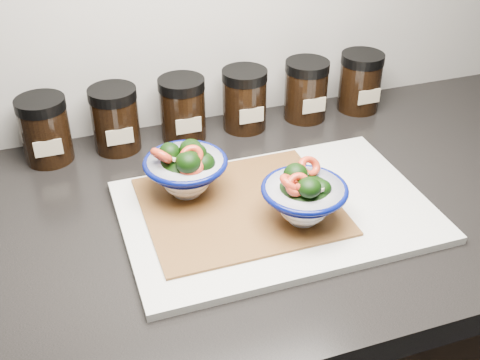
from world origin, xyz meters
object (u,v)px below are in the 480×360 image
object	(u,v)px
bowl_left	(186,170)
spice_jar_a	(45,130)
spice_jar_d	(244,99)
cutting_board	(276,211)
spice_jar_f	(360,82)
spice_jar_e	(306,90)
spice_jar_b	(115,119)
bowl_right	(304,197)
spice_jar_c	(183,109)

from	to	relation	value
bowl_left	spice_jar_a	size ratio (longest dim) A/B	1.12
bowl_left	spice_jar_d	xyz separation A→B (m)	(0.16, 0.20, -0.00)
spice_jar_a	cutting_board	bearing A→B (deg)	-41.85
spice_jar_a	spice_jar_f	bearing A→B (deg)	0.00
spice_jar_d	spice_jar_e	distance (m)	0.12
spice_jar_a	spice_jar_e	xyz separation A→B (m)	(0.47, 0.00, 0.00)
spice_jar_b	spice_jar_e	distance (m)	0.36
cutting_board	spice_jar_d	xyz separation A→B (m)	(0.05, 0.27, 0.05)
bowl_right	spice_jar_f	size ratio (longest dim) A/B	1.08
spice_jar_e	cutting_board	bearing A→B (deg)	-121.68
bowl_right	spice_jar_d	xyz separation A→B (m)	(0.02, 0.31, 0.00)
spice_jar_e	spice_jar_f	world-z (taller)	same
spice_jar_e	spice_jar_f	bearing A→B (deg)	0.00
cutting_board	bowl_left	bearing A→B (deg)	146.33
spice_jar_c	spice_jar_d	world-z (taller)	same
spice_jar_a	spice_jar_d	size ratio (longest dim) A/B	1.00
spice_jar_d	bowl_left	bearing A→B (deg)	-129.28
spice_jar_b	spice_jar_e	bearing A→B (deg)	0.00
spice_jar_a	bowl_left	bearing A→B (deg)	-45.95
bowl_right	spice_jar_c	world-z (taller)	spice_jar_c
spice_jar_a	spice_jar_f	distance (m)	0.59
spice_jar_d	spice_jar_f	bearing A→B (deg)	0.00
bowl_right	spice_jar_a	distance (m)	0.45
spice_jar_a	spice_jar_b	xyz separation A→B (m)	(0.12, 0.00, 0.00)
bowl_right	spice_jar_f	bearing A→B (deg)	50.56
spice_jar_a	spice_jar_d	distance (m)	0.35
spice_jar_b	spice_jar_d	world-z (taller)	same
bowl_left	spice_jar_e	size ratio (longest dim) A/B	1.12
cutting_board	spice_jar_b	distance (m)	0.34
spice_jar_c	cutting_board	bearing A→B (deg)	-75.70
spice_jar_d	spice_jar_e	bearing A→B (deg)	0.00
bowl_left	spice_jar_a	world-z (taller)	bowl_left
spice_jar_b	bowl_left	bearing A→B (deg)	-69.38
spice_jar_c	spice_jar_f	distance (m)	0.35
bowl_left	spice_jar_d	size ratio (longest dim) A/B	1.12
bowl_left	spice_jar_f	distance (m)	0.44
spice_jar_b	spice_jar_d	distance (m)	0.23
spice_jar_a	spice_jar_f	size ratio (longest dim) A/B	1.00
spice_jar_d	spice_jar_e	xyz separation A→B (m)	(0.12, 0.00, 0.00)
bowl_left	spice_jar_d	world-z (taller)	bowl_left
bowl_left	bowl_right	bearing A→B (deg)	-40.53
spice_jar_c	spice_jar_f	size ratio (longest dim) A/B	1.00
spice_jar_c	spice_jar_d	size ratio (longest dim) A/B	1.00
cutting_board	spice_jar_e	size ratio (longest dim) A/B	3.98
spice_jar_e	spice_jar_c	bearing A→B (deg)	180.00
bowl_right	spice_jar_b	distance (m)	0.38
cutting_board	spice_jar_e	distance (m)	0.32
spice_jar_b	spice_jar_c	xyz separation A→B (m)	(0.12, 0.00, 0.00)
spice_jar_a	spice_jar_c	distance (m)	0.23
bowl_left	spice_jar_d	bearing A→B (deg)	50.72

